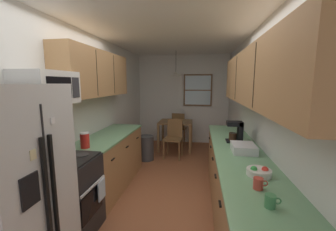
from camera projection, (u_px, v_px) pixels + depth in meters
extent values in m
plane|color=brown|center=(171.00, 181.00, 3.78)|extent=(12.00, 12.00, 0.00)
cube|color=silver|center=(97.00, 110.00, 3.79)|extent=(0.10, 9.00, 2.55)
cube|color=silver|center=(253.00, 113.00, 3.39)|extent=(0.10, 9.00, 2.55)
cube|color=silver|center=(183.00, 99.00, 6.18)|extent=(4.40, 0.10, 2.55)
cube|color=white|center=(171.00, 31.00, 3.39)|extent=(4.40, 9.00, 0.08)
cube|color=silver|center=(9.00, 198.00, 1.62)|extent=(0.69, 0.75, 1.75)
cube|color=black|center=(50.00, 208.00, 1.58)|extent=(0.01, 0.01, 1.57)
cube|color=black|center=(48.00, 211.00, 1.54)|extent=(0.02, 0.02, 1.12)
cube|color=black|center=(55.00, 205.00, 1.62)|extent=(0.02, 0.02, 1.12)
cube|color=black|center=(30.00, 191.00, 1.38)|extent=(0.01, 0.15, 0.22)
cube|color=beige|center=(33.00, 155.00, 1.40)|extent=(0.01, 0.05, 0.07)
cube|color=white|center=(53.00, 121.00, 1.58)|extent=(0.01, 0.04, 0.05)
cube|color=black|center=(67.00, 198.00, 2.39)|extent=(0.62, 0.64, 0.90)
cube|color=black|center=(92.00, 203.00, 2.35)|extent=(0.01, 0.45, 0.30)
cube|color=silver|center=(94.00, 186.00, 2.32)|extent=(0.02, 0.52, 0.02)
cube|color=black|center=(64.00, 160.00, 2.32)|extent=(0.59, 0.61, 0.02)
cube|color=black|center=(40.00, 151.00, 2.35)|extent=(0.06, 0.64, 0.20)
cylinder|color=#2D2D2D|center=(43.00, 163.00, 2.20)|extent=(0.15, 0.15, 0.01)
cylinder|color=#2D2D2D|center=(60.00, 154.00, 2.48)|extent=(0.15, 0.15, 0.01)
cylinder|color=#2D2D2D|center=(67.00, 164.00, 2.16)|extent=(0.15, 0.15, 0.01)
cylinder|color=#2D2D2D|center=(82.00, 155.00, 2.44)|extent=(0.15, 0.15, 0.01)
cube|color=white|center=(47.00, 88.00, 2.22)|extent=(0.38, 0.62, 0.36)
cube|color=black|center=(60.00, 88.00, 2.13)|extent=(0.01, 0.37, 0.23)
cube|color=#2D2D33|center=(76.00, 88.00, 2.40)|extent=(0.01, 0.12, 0.23)
cube|color=#A87A4C|center=(110.00, 161.00, 3.58)|extent=(0.60, 1.75, 0.87)
cube|color=#6B9E70|center=(109.00, 135.00, 3.51)|extent=(0.63, 1.77, 0.03)
cube|color=black|center=(113.00, 159.00, 2.92)|extent=(0.02, 0.10, 0.01)
cube|color=black|center=(127.00, 147.00, 3.49)|extent=(0.02, 0.10, 0.01)
cube|color=black|center=(138.00, 138.00, 4.06)|extent=(0.02, 0.10, 0.01)
cube|color=#A87A4C|center=(97.00, 74.00, 3.33)|extent=(0.32, 1.85, 0.70)
cube|color=#2D2319|center=(97.00, 73.00, 3.00)|extent=(0.01, 0.01, 0.65)
cube|color=#2D2319|center=(114.00, 75.00, 3.60)|extent=(0.01, 0.01, 0.65)
cube|color=#A87A4C|center=(238.00, 188.00, 2.66)|extent=(0.60, 3.37, 0.87)
cube|color=#6B9E70|center=(240.00, 154.00, 2.59)|extent=(0.63, 3.39, 0.03)
cube|color=black|center=(220.00, 204.00, 1.85)|extent=(0.02, 0.10, 0.01)
cube|color=black|center=(215.00, 176.00, 2.39)|extent=(0.02, 0.10, 0.01)
cube|color=black|center=(213.00, 159.00, 2.94)|extent=(0.02, 0.10, 0.01)
cube|color=black|center=(211.00, 147.00, 3.49)|extent=(0.02, 0.10, 0.01)
cube|color=black|center=(209.00, 138.00, 4.04)|extent=(0.02, 0.10, 0.01)
cube|color=#A87A4C|center=(258.00, 77.00, 2.38)|extent=(0.32, 3.07, 0.64)
cube|color=#2D2319|center=(254.00, 76.00, 1.91)|extent=(0.01, 0.01, 0.59)
cube|color=#2D2319|center=(236.00, 78.00, 2.90)|extent=(0.01, 0.01, 0.59)
cube|color=brown|center=(176.00, 122.00, 5.50)|extent=(0.85, 0.73, 0.03)
cube|color=brown|center=(158.00, 139.00, 5.29)|extent=(0.06, 0.06, 0.73)
cube|color=brown|center=(190.00, 140.00, 5.17)|extent=(0.06, 0.06, 0.73)
cube|color=brown|center=(163.00, 132.00, 5.95)|extent=(0.06, 0.06, 0.73)
cube|color=brown|center=(191.00, 133.00, 5.83)|extent=(0.06, 0.06, 0.73)
cube|color=brown|center=(173.00, 139.00, 4.91)|extent=(0.44, 0.44, 0.04)
cube|color=brown|center=(175.00, 128.00, 5.05)|extent=(0.37, 0.07, 0.45)
cylinder|color=brown|center=(179.00, 152.00, 4.73)|extent=(0.04, 0.04, 0.43)
cylinder|color=brown|center=(164.00, 151.00, 4.82)|extent=(0.04, 0.04, 0.43)
cylinder|color=brown|center=(182.00, 147.00, 5.08)|extent=(0.04, 0.04, 0.43)
cylinder|color=brown|center=(168.00, 146.00, 5.17)|extent=(0.04, 0.04, 0.43)
cube|color=brown|center=(180.00, 128.00, 6.17)|extent=(0.45, 0.45, 0.04)
cube|color=brown|center=(178.00, 121.00, 5.96)|extent=(0.37, 0.09, 0.45)
cylinder|color=brown|center=(175.00, 134.00, 6.43)|extent=(0.04, 0.04, 0.43)
cylinder|color=brown|center=(187.00, 134.00, 6.33)|extent=(0.04, 0.04, 0.43)
cylinder|color=brown|center=(172.00, 136.00, 6.09)|extent=(0.04, 0.04, 0.43)
cylinder|color=brown|center=(184.00, 137.00, 5.98)|extent=(0.04, 0.04, 0.43)
cylinder|color=black|center=(176.00, 61.00, 5.26)|extent=(0.01, 0.01, 0.52)
cone|color=beige|center=(176.00, 74.00, 5.31)|extent=(0.29, 0.29, 0.10)
sphere|color=white|center=(176.00, 73.00, 5.31)|extent=(0.06, 0.06, 0.06)
cube|color=brown|center=(198.00, 90.00, 6.00)|extent=(0.81, 0.04, 0.90)
cube|color=silver|center=(198.00, 90.00, 5.99)|extent=(0.73, 0.01, 0.82)
cube|color=brown|center=(198.00, 90.00, 5.98)|extent=(0.73, 0.02, 0.03)
cylinder|color=#3F3F42|center=(146.00, 148.00, 4.81)|extent=(0.34, 0.34, 0.56)
cylinder|color=red|center=(85.00, 141.00, 2.77)|extent=(0.12, 0.12, 0.20)
cylinder|color=white|center=(84.00, 133.00, 2.75)|extent=(0.12, 0.12, 0.02)
cube|color=silver|center=(102.00, 189.00, 2.49)|extent=(0.02, 0.16, 0.24)
cube|color=black|center=(234.00, 141.00, 3.07)|extent=(0.22, 0.18, 0.02)
cube|color=black|center=(240.00, 132.00, 3.03)|extent=(0.06, 0.18, 0.30)
cube|color=black|center=(235.00, 124.00, 3.03)|extent=(0.22, 0.18, 0.06)
cylinder|color=#331E14|center=(233.00, 137.00, 3.06)|extent=(0.11, 0.11, 0.11)
cylinder|color=#3F7F4C|center=(270.00, 201.00, 1.45)|extent=(0.07, 0.07, 0.09)
torus|color=#3F7F4C|center=(278.00, 201.00, 1.44)|extent=(0.05, 0.01, 0.05)
cylinder|color=#BF3F33|center=(258.00, 183.00, 1.70)|extent=(0.08, 0.08, 0.09)
torus|color=#BF3F33|center=(265.00, 183.00, 1.69)|extent=(0.05, 0.01, 0.05)
cylinder|color=silver|center=(259.00, 172.00, 1.95)|extent=(0.22, 0.22, 0.06)
cylinder|color=black|center=(259.00, 171.00, 1.95)|extent=(0.18, 0.18, 0.03)
sphere|color=red|center=(265.00, 170.00, 1.93)|extent=(0.06, 0.06, 0.06)
sphere|color=green|center=(254.00, 169.00, 1.94)|extent=(0.06, 0.06, 0.06)
cube|color=silver|center=(243.00, 148.00, 2.61)|extent=(0.28, 0.34, 0.10)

